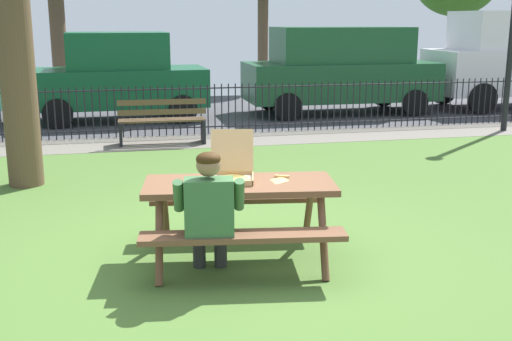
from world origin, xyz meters
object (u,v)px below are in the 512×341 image
object	(u,v)px
parked_car_right	(341,68)
picnic_table_foreground	(239,200)
park_bench_center	(162,122)
parked_car_center	(119,76)
adult_at_table	(209,210)
pizza_slice_on_table	(280,179)
pizza_box_open	(232,171)

from	to	relation	value
parked_car_right	picnic_table_foreground	bearing A→B (deg)	-115.27
picnic_table_foreground	park_bench_center	bearing A→B (deg)	92.68
parked_car_center	adult_at_table	bearing A→B (deg)	-86.09
pizza_slice_on_table	park_bench_center	distance (m)	6.05
parked_car_right	pizza_box_open	bearing A→B (deg)	-115.81
parked_car_center	pizza_slice_on_table	bearing A→B (deg)	-81.16
pizza_box_open	park_bench_center	distance (m)	5.92
picnic_table_foreground	park_bench_center	size ratio (longest dim) A/B	1.24
pizza_box_open	parked_car_right	size ratio (longest dim) A/B	0.12
parked_car_center	parked_car_right	xyz separation A→B (m)	(5.30, -0.00, 0.09)
picnic_table_foreground	adult_at_table	xyz separation A→B (m)	(-0.36, -0.46, 0.06)
pizza_slice_on_table	adult_at_table	world-z (taller)	adult_at_table
pizza_slice_on_table	parked_car_center	bearing A→B (deg)	98.84
pizza_slice_on_table	parked_car_center	xyz separation A→B (m)	(-1.41, 9.07, 0.23)
picnic_table_foreground	park_bench_center	xyz separation A→B (m)	(-0.28, 6.02, -0.18)
picnic_table_foreground	parked_car_right	xyz separation A→B (m)	(4.29, 9.08, 0.50)
park_bench_center	parked_car_right	distance (m)	5.54
picnic_table_foreground	parked_car_center	distance (m)	9.15
parked_car_center	parked_car_right	distance (m)	5.30
pizza_slice_on_table	pizza_box_open	bearing A→B (deg)	167.27
pizza_box_open	park_bench_center	xyz separation A→B (m)	(-0.23, 5.90, -0.44)
pizza_box_open	parked_car_center	xyz separation A→B (m)	(-0.96, 8.97, 0.15)
pizza_slice_on_table	parked_car_center	world-z (taller)	parked_car_center
pizza_box_open	parked_car_right	xyz separation A→B (m)	(4.34, 8.97, 0.24)
parked_car_center	park_bench_center	bearing A→B (deg)	-76.66
pizza_box_open	pizza_slice_on_table	size ratio (longest dim) A/B	1.93
adult_at_table	parked_car_right	xyz separation A→B (m)	(4.64, 9.54, 0.44)
park_bench_center	parked_car_center	world-z (taller)	parked_car_center
adult_at_table	parked_car_center	world-z (taller)	parked_car_center
pizza_box_open	picnic_table_foreground	bearing A→B (deg)	-66.59
pizza_slice_on_table	parked_car_right	world-z (taller)	parked_car_right
adult_at_table	parked_car_right	bearing A→B (deg)	64.04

